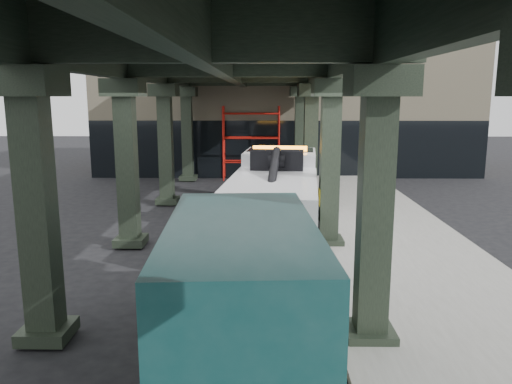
{
  "coord_description": "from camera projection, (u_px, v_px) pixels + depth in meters",
  "views": [
    {
      "loc": [
        0.62,
        -12.61,
        4.5
      ],
      "look_at": [
        0.42,
        1.99,
        1.7
      ],
      "focal_mm": 35.0,
      "sensor_mm": 36.0,
      "label": 1
    }
  ],
  "objects": [
    {
      "name": "scaffolding",
      "position": [
        251.0,
        141.0,
        27.22
      ],
      "size": [
        3.08,
        0.88,
        4.0
      ],
      "color": "red",
      "rests_on": "ground"
    },
    {
      "name": "lane_stripe",
      "position": [
        298.0,
        247.0,
        15.18
      ],
      "size": [
        0.12,
        38.0,
        0.01
      ],
      "primitive_type": "cube",
      "color": "silver",
      "rests_on": "ground"
    },
    {
      "name": "building",
      "position": [
        284.0,
        104.0,
        32.1
      ],
      "size": [
        22.0,
        10.0,
        8.0
      ],
      "primitive_type": "cube",
      "color": "#C6B793",
      "rests_on": "ground"
    },
    {
      "name": "viaduct",
      "position": [
        227.0,
        62.0,
        14.18
      ],
      "size": [
        7.4,
        32.0,
        6.4
      ],
      "color": "black",
      "rests_on": "ground"
    },
    {
      "name": "tow_truck",
      "position": [
        276.0,
        194.0,
        15.95
      ],
      "size": [
        3.31,
        9.12,
        2.93
      ],
      "rotation": [
        0.0,
        0.0,
        -0.1
      ],
      "color": "black",
      "rests_on": "ground"
    },
    {
      "name": "ground",
      "position": [
        239.0,
        269.0,
        13.24
      ],
      "size": [
        90.0,
        90.0,
        0.0
      ],
      "primitive_type": "plane",
      "color": "black",
      "rests_on": "ground"
    },
    {
      "name": "sidewalk",
      "position": [
        390.0,
        245.0,
        15.13
      ],
      "size": [
        5.0,
        40.0,
        0.15
      ],
      "primitive_type": "cube",
      "color": "gray",
      "rests_on": "ground"
    },
    {
      "name": "towed_van",
      "position": [
        241.0,
        286.0,
        8.34
      ],
      "size": [
        2.83,
        6.43,
        2.56
      ],
      "rotation": [
        0.0,
        0.0,
        0.05
      ],
      "color": "#124040",
      "rests_on": "ground"
    }
  ]
}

